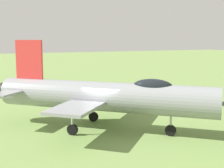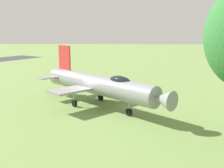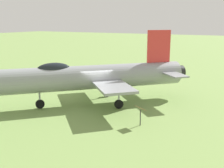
# 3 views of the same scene
# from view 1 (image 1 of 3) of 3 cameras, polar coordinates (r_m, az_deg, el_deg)

# --- Properties ---
(ground_plane) EXTENTS (200.00, 200.00, 0.00)m
(ground_plane) POSITION_cam_1_polar(r_m,az_deg,el_deg) (18.70, -1.42, -8.10)
(ground_plane) COLOR #75934C
(display_jet) EXTENTS (11.96, 12.10, 5.13)m
(display_jet) POSITION_cam_1_polar(r_m,az_deg,el_deg) (18.12, -0.32, -2.21)
(display_jet) COLOR gray
(display_jet) RESTS_ON ground_plane
(info_plaque) EXTENTS (0.72, 0.63, 1.14)m
(info_plaque) POSITION_cam_1_polar(r_m,az_deg,el_deg) (23.39, -0.81, -2.64)
(info_plaque) COLOR #333333
(info_plaque) RESTS_ON ground_plane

